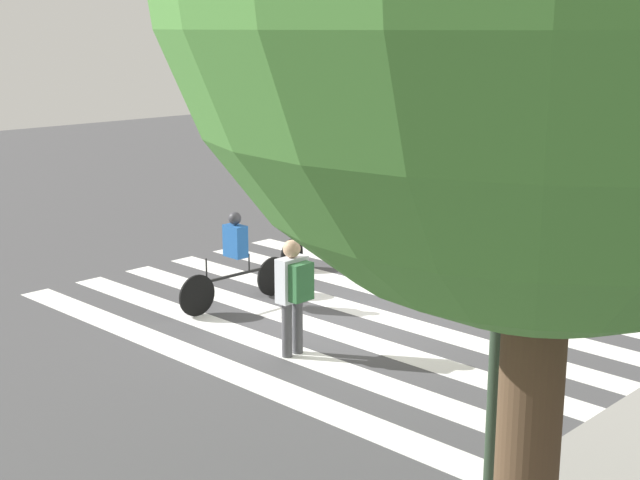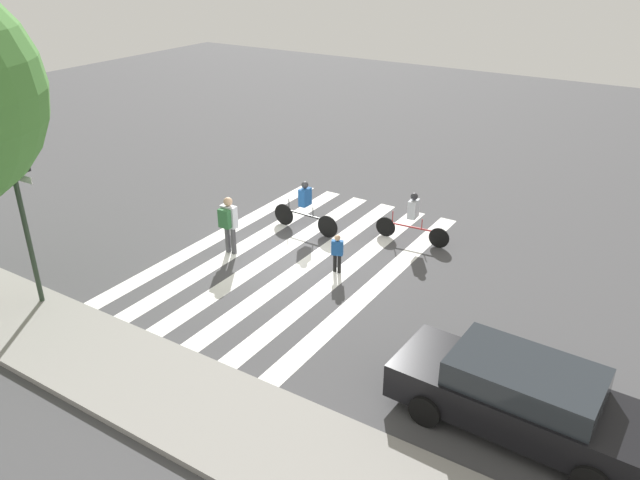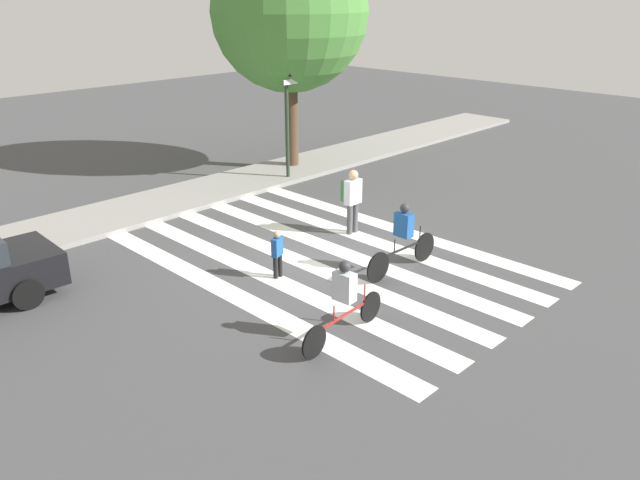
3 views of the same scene
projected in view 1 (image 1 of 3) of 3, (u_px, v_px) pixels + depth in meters
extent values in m
plane|color=#444447|center=(339.00, 318.00, 14.70)|extent=(60.00, 60.00, 0.00)
cube|color=white|center=(440.00, 284.00, 16.62)|extent=(0.54, 10.00, 0.01)
cube|color=white|center=(403.00, 297.00, 15.85)|extent=(0.54, 10.00, 0.01)
cube|color=white|center=(361.00, 310.00, 15.08)|extent=(0.54, 10.00, 0.01)
cube|color=white|center=(316.00, 326.00, 14.31)|extent=(0.54, 10.00, 0.01)
cube|color=white|center=(265.00, 343.00, 13.54)|extent=(0.54, 10.00, 0.01)
cube|color=white|center=(208.00, 362.00, 12.77)|extent=(0.54, 10.00, 0.01)
cylinder|color=#283828|center=(498.00, 310.00, 7.81)|extent=(0.12, 0.12, 4.52)
cube|color=black|center=(486.00, 121.00, 7.57)|extent=(0.32, 0.26, 0.84)
cube|color=silver|center=(483.00, 190.00, 7.71)|extent=(0.60, 0.02, 0.16)
sphere|color=#590F0F|center=(471.00, 93.00, 7.62)|extent=(0.15, 0.15, 0.15)
sphere|color=#59470F|center=(470.00, 120.00, 7.68)|extent=(0.15, 0.15, 0.15)
sphere|color=red|center=(469.00, 146.00, 7.73)|extent=(0.15, 0.15, 0.15)
cylinder|color=#4C3826|center=(527.00, 453.00, 6.41)|extent=(0.46, 0.46, 3.37)
cylinder|color=#4C4C51|center=(298.00, 326.00, 13.03)|extent=(0.15, 0.15, 0.82)
cylinder|color=#4C4C51|center=(287.00, 330.00, 12.88)|extent=(0.15, 0.15, 0.82)
cube|color=silver|center=(292.00, 279.00, 12.79)|extent=(0.48, 0.22, 0.65)
sphere|color=tan|center=(292.00, 249.00, 12.68)|extent=(0.26, 0.26, 0.26)
cube|color=#2D6638|center=(301.00, 282.00, 12.66)|extent=(0.36, 0.17, 0.55)
cylinder|color=black|center=(401.00, 284.00, 15.72)|extent=(0.10, 0.10, 0.54)
cylinder|color=black|center=(396.00, 285.00, 15.63)|extent=(0.10, 0.10, 0.54)
cube|color=#1E5199|center=(399.00, 258.00, 15.56)|extent=(0.34, 0.24, 0.42)
sphere|color=tan|center=(400.00, 242.00, 15.49)|extent=(0.17, 0.17, 0.17)
cylinder|color=black|center=(292.00, 254.00, 17.59)|extent=(0.62, 0.09, 0.62)
cylinder|color=black|center=(345.00, 239.00, 18.87)|extent=(0.62, 0.09, 0.62)
cube|color=maroon|center=(319.00, 238.00, 18.19)|extent=(1.44, 0.15, 0.04)
cylinder|color=maroon|center=(328.00, 228.00, 18.38)|extent=(0.03, 0.03, 0.32)
cylinder|color=maroon|center=(299.00, 234.00, 17.67)|extent=(0.03, 0.03, 0.40)
cube|color=silver|center=(319.00, 210.00, 18.05)|extent=(0.27, 0.42, 0.55)
sphere|color=#333338|center=(319.00, 190.00, 17.96)|extent=(0.22, 0.22, 0.22)
cylinder|color=black|center=(197.00, 295.00, 14.74)|extent=(0.70, 0.06, 0.70)
cylinder|color=black|center=(273.00, 276.00, 15.87)|extent=(0.70, 0.06, 0.70)
cube|color=black|center=(236.00, 275.00, 15.26)|extent=(1.42, 0.08, 0.04)
cylinder|color=black|center=(249.00, 263.00, 15.42)|extent=(0.03, 0.03, 0.32)
cylinder|color=black|center=(206.00, 270.00, 14.79)|extent=(0.03, 0.03, 0.40)
cube|color=#1E5199|center=(235.00, 241.00, 15.12)|extent=(0.25, 0.41, 0.55)
sphere|color=#333338|center=(235.00, 218.00, 15.03)|extent=(0.22, 0.22, 0.22)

